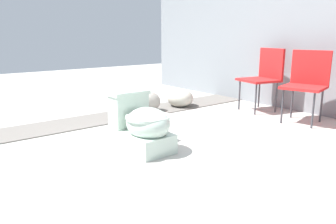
{
  "coord_description": "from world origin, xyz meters",
  "views": [
    {
      "loc": [
        2.41,
        -1.25,
        1.02
      ],
      "look_at": [
        0.04,
        0.6,
        0.3
      ],
      "focal_mm": 35.0,
      "sensor_mm": 36.0,
      "label": 1
    }
  ],
  "objects_px": {
    "toilet": "(142,125)",
    "boulder_far": "(146,102)",
    "boulder_near": "(180,98)",
    "folding_chair_left": "(265,73)",
    "folding_chair_middle": "(307,79)"
  },
  "relations": [
    {
      "from": "folding_chair_middle",
      "to": "folding_chair_left",
      "type": "bearing_deg",
      "value": -111.96
    },
    {
      "from": "toilet",
      "to": "boulder_far",
      "type": "xyz_separation_m",
      "value": [
        -1.18,
        0.84,
        -0.08
      ]
    },
    {
      "from": "boulder_near",
      "to": "folding_chair_middle",
      "type": "bearing_deg",
      "value": 23.76
    },
    {
      "from": "boulder_near",
      "to": "toilet",
      "type": "bearing_deg",
      "value": -50.81
    },
    {
      "from": "folding_chair_left",
      "to": "boulder_far",
      "type": "xyz_separation_m",
      "value": [
        -0.89,
        -1.33,
        -0.37
      ]
    },
    {
      "from": "toilet",
      "to": "folding_chair_left",
      "type": "height_order",
      "value": "folding_chair_left"
    },
    {
      "from": "folding_chair_left",
      "to": "boulder_near",
      "type": "distance_m",
      "value": 1.21
    },
    {
      "from": "toilet",
      "to": "folding_chair_left",
      "type": "xyz_separation_m",
      "value": [
        -0.29,
        2.17,
        0.29
      ]
    },
    {
      "from": "folding_chair_left",
      "to": "folding_chair_middle",
      "type": "bearing_deg",
      "value": 94.71
    },
    {
      "from": "toilet",
      "to": "boulder_near",
      "type": "relative_size",
      "value": 1.6
    },
    {
      "from": "folding_chair_left",
      "to": "folding_chair_middle",
      "type": "relative_size",
      "value": 1.0
    },
    {
      "from": "folding_chair_left",
      "to": "boulder_far",
      "type": "relative_size",
      "value": 2.14
    },
    {
      "from": "folding_chair_left",
      "to": "folding_chair_middle",
      "type": "distance_m",
      "value": 0.66
    },
    {
      "from": "toilet",
      "to": "folding_chair_middle",
      "type": "xyz_separation_m",
      "value": [
        0.36,
        2.07,
        0.29
      ]
    },
    {
      "from": "folding_chair_left",
      "to": "toilet",
      "type": "bearing_deg",
      "value": 20.8
    }
  ]
}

